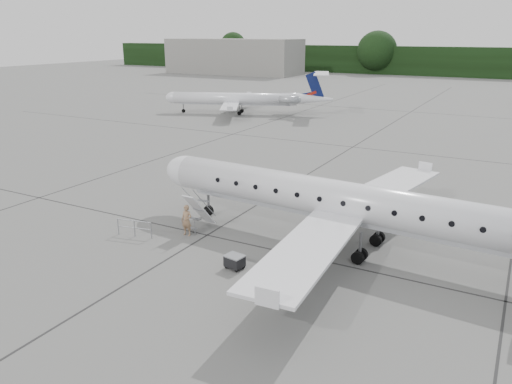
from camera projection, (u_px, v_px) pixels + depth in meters
The scene contains 9 objects.
ground at pixel (297, 275), 25.10m from camera, with size 320.00×320.00×0.00m, color slate.
treeline at pixel (498, 63), 132.59m from camera, with size 260.00×4.00×8.00m, color black.
terminal_building at pixel (233, 56), 147.50m from camera, with size 40.00×14.00×10.00m, color gray.
main_regional_jet at pixel (354, 184), 26.98m from camera, with size 29.89×21.52×7.66m, color silver, non-canonical shape.
airstair at pixel (199, 210), 30.66m from camera, with size 0.85×2.14×2.40m, color silver, non-canonical shape.
passenger at pixel (187, 220), 29.76m from camera, with size 0.69×0.45×1.88m, color #936F50.
safety_railing at pixel (135, 229), 29.68m from camera, with size 2.20×0.08×1.00m, color gray, non-canonical shape.
baggage_cart at pixel (235, 261), 25.67m from camera, with size 0.91×0.73×0.79m, color black, non-canonical shape.
bg_regional_left at pixel (235, 93), 74.26m from camera, with size 23.79×17.13×6.24m, color silver, non-canonical shape.
Camera 1 is at (9.03, -20.87, 11.61)m, focal length 35.00 mm.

